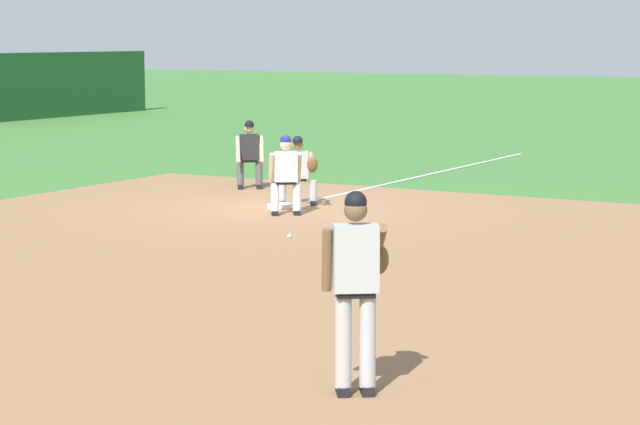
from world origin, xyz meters
The scene contains 9 objects.
ground_plane centered at (0.00, 0.00, 0.00)m, with size 160.00×160.00×0.00m, color #3D7533.
infield_dirt_patch centered at (-5.13, -3.54, 0.00)m, with size 18.00×18.00×0.01m, color #936B47.
foul_line_stripe centered at (6.34, 0.00, 0.01)m, with size 12.68×0.10×0.00m, color white.
first_base_bag centered at (0.00, 0.00, 0.04)m, with size 0.38×0.38×0.09m, color white.
baseball centered at (-2.97, -1.99, 0.04)m, with size 0.07×0.07×0.07m, color white.
pitcher centered at (-10.22, -7.08, 1.06)m, with size 0.85×0.57×1.86m.
first_baseman centered at (0.47, -0.12, 0.73)m, with size 0.81×1.04×1.34m.
baserunner centered at (-0.77, -0.58, 0.79)m, with size 0.65×0.68×1.46m.
umpire centered at (2.25, 2.16, 0.79)m, with size 0.65×0.68×1.46m.
Camera 1 is at (-19.87, -12.23, 3.21)m, focal length 70.00 mm.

